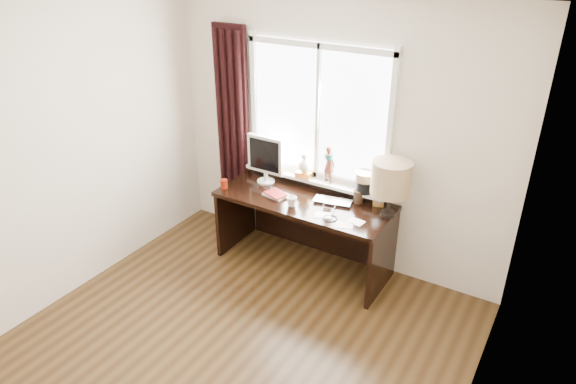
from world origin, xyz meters
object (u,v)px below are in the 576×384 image
Objects in this scene: desk at (309,217)px; monitor at (265,157)px; table_lamp at (391,179)px; mug at (292,201)px; red_cup at (224,184)px; laptop at (333,201)px.

monitor reaches higher than desk.
monitor is 1.33m from table_lamp.
mug reaches higher than red_cup.
desk is at bearing 20.66° from red_cup.
red_cup is 0.49m from monitor.
laptop is 0.37m from desk.
mug is 0.77m from red_cup.
monitor is at bearing 176.50° from desk.
desk is at bearing -3.50° from monitor.
red_cup is at bearing -129.76° from monitor.
mug is at bearing -96.53° from desk.
monitor is (0.28, 0.33, 0.23)m from red_cup.
monitor is at bearing 147.81° from mug.
laptop is 0.64m from table_lamp.
mug is 0.62m from monitor.
laptop is 0.73× the size of monitor.
monitor is at bearing 50.24° from red_cup.
red_cup reaches higher than laptop.
table_lamp reaches higher than laptop.
red_cup is (-0.77, -0.02, -0.00)m from mug.
monitor is (-0.49, 0.31, 0.23)m from mug.
desk is at bearing 83.47° from mug.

